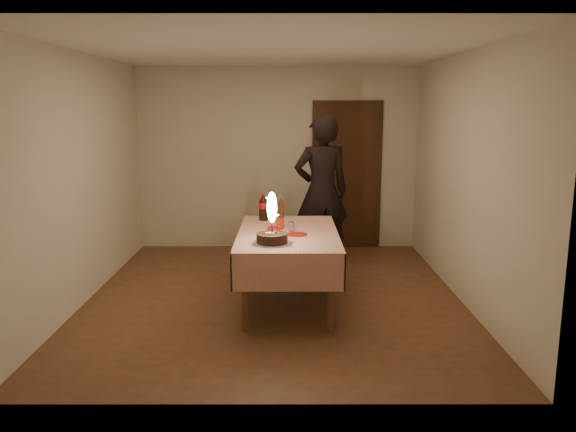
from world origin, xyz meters
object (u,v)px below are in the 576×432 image
(dining_table, at_px, (288,242))
(red_plate, at_px, (297,234))
(amber_bottle_left, at_px, (281,208))
(cola_bottle, at_px, (263,207))
(clear_cup, at_px, (291,227))
(photographer, at_px, (322,192))
(birthday_cake, at_px, (272,232))
(red_cup, at_px, (280,224))

(dining_table, distance_m, red_plate, 0.19)
(amber_bottle_left, bearing_deg, cola_bottle, -144.14)
(cola_bottle, relative_size, amber_bottle_left, 1.25)
(clear_cup, xyz_separation_m, cola_bottle, (-0.31, 0.55, 0.11))
(clear_cup, height_order, photographer, photographer)
(clear_cup, relative_size, photographer, 0.05)
(dining_table, xyz_separation_m, birthday_cake, (-0.15, -0.49, 0.21))
(birthday_cake, xyz_separation_m, cola_bottle, (-0.13, 1.09, 0.04))
(red_plate, bearing_deg, red_cup, 119.96)
(red_cup, bearing_deg, dining_table, -63.33)
(clear_cup, bearing_deg, red_cup, 136.58)
(cola_bottle, distance_m, photographer, 1.09)
(red_cup, xyz_separation_m, photographer, (0.51, 1.27, 0.15))
(clear_cup, distance_m, photographer, 1.44)
(birthday_cake, height_order, red_plate, birthday_cake)
(red_plate, height_order, clear_cup, clear_cup)
(dining_table, relative_size, red_cup, 17.20)
(red_plate, distance_m, amber_bottle_left, 0.91)
(photographer, bearing_deg, amber_bottle_left, -126.58)
(dining_table, xyz_separation_m, cola_bottle, (-0.28, 0.61, 0.26))
(birthday_cake, distance_m, red_plate, 0.44)
(dining_table, xyz_separation_m, clear_cup, (0.03, 0.05, 0.15))
(clear_cup, bearing_deg, photographer, 74.02)
(dining_table, height_order, amber_bottle_left, amber_bottle_left)
(clear_cup, bearing_deg, cola_bottle, 119.39)
(red_cup, relative_size, photographer, 0.05)
(clear_cup, bearing_deg, dining_table, -121.46)
(amber_bottle_left, bearing_deg, birthday_cake, -93.31)
(dining_table, bearing_deg, red_cup, 116.67)
(red_plate, xyz_separation_m, cola_bottle, (-0.37, 0.74, 0.15))
(clear_cup, relative_size, amber_bottle_left, 0.35)
(dining_table, distance_m, red_cup, 0.24)
(dining_table, bearing_deg, amber_bottle_left, 96.00)
(red_plate, relative_size, red_cup, 2.20)
(red_cup, height_order, photographer, photographer)
(red_cup, relative_size, amber_bottle_left, 0.39)
(birthday_cake, relative_size, red_plate, 2.23)
(amber_bottle_left, bearing_deg, red_cup, -90.29)
(red_plate, distance_m, cola_bottle, 0.84)
(birthday_cake, bearing_deg, red_cup, 83.97)
(cola_bottle, bearing_deg, photographer, 49.51)
(cola_bottle, height_order, amber_bottle_left, cola_bottle)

